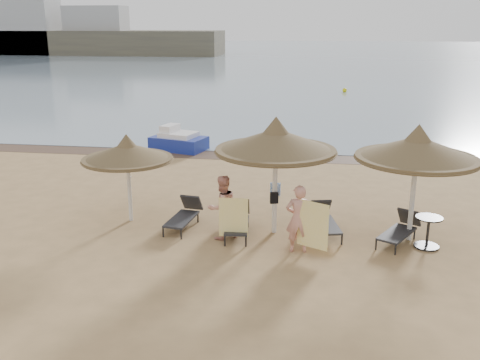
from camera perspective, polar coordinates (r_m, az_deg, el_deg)
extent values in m
plane|color=tan|center=(13.63, 0.85, -7.07)|extent=(160.00, 160.00, 0.00)
cube|color=gray|center=(92.56, 7.52, 13.03)|extent=(200.00, 140.00, 0.03)
cube|color=brown|center=(22.52, 3.98, 2.48)|extent=(200.00, 1.60, 0.01)
cube|color=brown|center=(101.76, -19.51, 13.68)|extent=(60.00, 10.00, 4.00)
cube|color=#A1A09E|center=(102.35, -22.83, 15.61)|extent=(14.00, 6.00, 12.00)
cube|color=#A1A09E|center=(96.99, -15.02, 15.14)|extent=(10.00, 5.00, 8.00)
cylinder|color=silver|center=(15.36, -11.71, -1.01)|extent=(0.11, 0.11, 1.84)
cone|color=brown|center=(15.07, -11.96, 3.02)|extent=(2.54, 2.54, 0.48)
cone|color=brown|center=(15.00, -12.02, 4.09)|extent=(0.61, 0.61, 0.39)
cylinder|color=brown|center=(15.12, -11.91, 2.18)|extent=(2.49, 2.49, 0.09)
cylinder|color=silver|center=(14.14, 3.73, -1.23)|extent=(0.13, 0.13, 2.30)
cone|color=brown|center=(13.78, 3.84, 4.30)|extent=(3.18, 3.18, 0.60)
cone|color=brown|center=(13.71, 3.87, 5.78)|extent=(0.77, 0.77, 0.49)
cylinder|color=brown|center=(13.84, 3.82, 3.14)|extent=(3.12, 3.12, 0.11)
cylinder|color=silver|center=(14.32, 17.91, -1.95)|extent=(0.13, 0.13, 2.23)
cone|color=brown|center=(13.97, 18.39, 3.31)|extent=(3.08, 3.08, 0.58)
cone|color=brown|center=(13.90, 18.52, 4.72)|extent=(0.74, 0.74, 0.48)
cylinder|color=brown|center=(14.03, 18.29, 2.22)|extent=(3.02, 3.02, 0.11)
cylinder|color=#242425|center=(14.28, -8.19, -5.57)|extent=(0.05, 0.05, 0.25)
cylinder|color=#242425|center=(14.09, -6.29, -5.80)|extent=(0.05, 0.05, 0.25)
cylinder|color=#242425|center=(15.37, -6.30, -3.87)|extent=(0.05, 0.05, 0.25)
cylinder|color=#242425|center=(15.19, -4.51, -4.06)|extent=(0.05, 0.05, 0.25)
cube|color=black|center=(14.71, -6.25, -4.17)|extent=(0.73, 1.42, 0.05)
cube|color=black|center=(15.34, -5.17, -2.40)|extent=(0.61, 0.45, 0.52)
cylinder|color=#242425|center=(13.59, -1.63, -6.55)|extent=(0.05, 0.05, 0.27)
cylinder|color=#242425|center=(13.56, 0.63, -6.60)|extent=(0.05, 0.05, 0.27)
cylinder|color=#242425|center=(14.82, -1.21, -4.53)|extent=(0.05, 0.05, 0.27)
cylinder|color=#242425|center=(14.79, 0.86, -4.57)|extent=(0.05, 0.05, 0.27)
cube|color=black|center=(14.17, -0.32, -4.84)|extent=(0.72, 1.47, 0.06)
cube|color=black|center=(14.87, -0.13, -2.85)|extent=(0.62, 0.45, 0.54)
cylinder|color=#242425|center=(13.79, 8.74, -6.41)|extent=(0.05, 0.05, 0.26)
cylinder|color=#242425|center=(13.91, 10.81, -6.31)|extent=(0.05, 0.05, 0.26)
cylinder|color=#242425|center=(14.95, 7.67, -4.51)|extent=(0.05, 0.05, 0.26)
cylinder|color=#242425|center=(15.06, 9.59, -4.44)|extent=(0.05, 0.05, 0.26)
cube|color=black|center=(14.41, 9.17, -4.74)|extent=(0.85, 1.46, 0.05)
cube|color=black|center=(15.06, 8.52, -2.86)|extent=(0.64, 0.50, 0.52)
cylinder|color=#242425|center=(13.80, 14.30, -6.74)|extent=(0.04, 0.04, 0.25)
cylinder|color=#242425|center=(13.63, 16.24, -7.20)|extent=(0.04, 0.04, 0.25)
cylinder|color=#242425|center=(14.89, 16.29, -5.15)|extent=(0.04, 0.04, 0.25)
cylinder|color=#242425|center=(14.73, 18.10, -5.55)|extent=(0.04, 0.04, 0.25)
cube|color=black|center=(14.24, 16.39, -5.50)|extent=(1.15, 1.45, 0.05)
cube|color=black|center=(14.86, 17.60, -3.79)|extent=(0.67, 0.60, 0.51)
cylinder|color=#242425|center=(14.37, 19.25, -6.68)|extent=(0.62, 0.62, 0.04)
cylinder|color=#242425|center=(14.23, 19.40, -5.28)|extent=(0.07, 0.07, 0.75)
cylinder|color=#242425|center=(14.10, 19.55, -3.81)|extent=(0.67, 0.67, 0.03)
imported|color=tan|center=(13.79, -1.92, -2.40)|extent=(1.07, 1.04, 1.97)
imported|color=tan|center=(13.06, 6.26, -3.57)|extent=(0.96, 0.67, 1.98)
cube|color=yellow|center=(13.50, -0.70, -4.03)|extent=(0.74, 0.06, 1.04)
cube|color=yellow|center=(12.89, 7.75, -4.79)|extent=(0.75, 0.40, 1.17)
cube|color=white|center=(14.31, 3.79, -1.00)|extent=(0.28, 0.09, 0.35)
cube|color=black|center=(14.03, 3.67, -1.91)|extent=(0.23, 0.14, 0.30)
cube|color=navy|center=(23.82, -6.54, 3.91)|extent=(2.64, 1.99, 0.59)
cube|color=white|center=(23.74, -6.57, 4.77)|extent=(1.76, 1.54, 0.27)
cube|color=white|center=(23.92, -7.47, 5.42)|extent=(0.78, 1.07, 0.37)
sphere|color=yellow|center=(44.25, 11.10, 9.38)|extent=(0.35, 0.35, 0.35)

